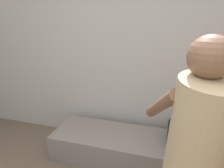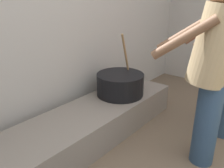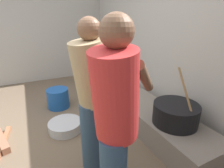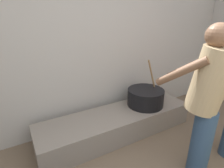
% 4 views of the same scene
% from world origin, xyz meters
% --- Properties ---
extents(block_enclosure_rear, '(5.62, 0.20, 2.10)m').
position_xyz_m(block_enclosure_rear, '(0.00, 2.20, 1.05)').
color(block_enclosure_rear, '#ADA8A0').
rests_on(block_enclosure_rear, ground_plane).
extents(hearth_ledge, '(2.20, 0.60, 0.32)m').
position_xyz_m(hearth_ledge, '(0.20, 1.68, 0.16)').
color(hearth_ledge, slate).
rests_on(hearth_ledge, ground_plane).
extents(cooking_pot_main, '(0.53, 0.53, 0.70)m').
position_xyz_m(cooking_pot_main, '(0.70, 1.69, 0.45)').
color(cooking_pot_main, black).
rests_on(cooking_pot_main, hearth_ledge).
extents(cook_in_tan_shirt, '(0.52, 0.71, 1.53)m').
position_xyz_m(cook_in_tan_shirt, '(0.56, 0.70, 0.87)').
color(cook_in_tan_shirt, navy).
rests_on(cook_in_tan_shirt, ground_plane).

